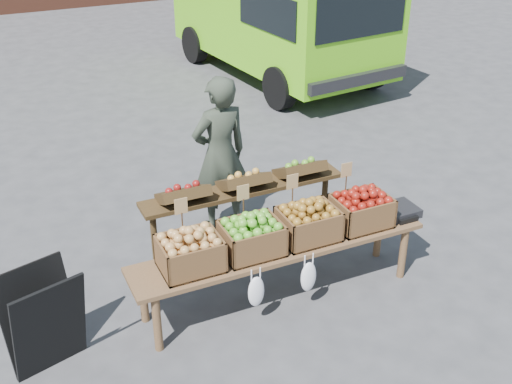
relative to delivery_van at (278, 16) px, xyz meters
name	(u,v)px	position (x,y,z in m)	size (l,w,h in m)	color
ground	(315,301)	(-2.63, -6.02, -1.04)	(80.00, 80.00, 0.00)	#434346
delivery_van	(278,16)	(0.00, 0.00, 0.00)	(2.13, 4.64, 2.08)	#65CE15
vendor	(220,155)	(-2.89, -4.43, -0.20)	(0.61, 0.40, 1.68)	#2F372B
chalkboard_sign	(44,321)	(-4.93, -5.84, -0.60)	(0.57, 0.32, 0.87)	black
back_table	(244,213)	(-2.93, -5.11, -0.52)	(2.10, 0.44, 1.04)	#392813
display_bench	(280,272)	(-2.90, -5.83, -0.75)	(2.70, 0.56, 0.57)	brown
crate_golden_apples	(190,254)	(-3.73, -5.83, -0.33)	(0.50, 0.40, 0.28)	#A28A3C
crate_russet_pears	(251,238)	(-3.18, -5.83, -0.33)	(0.50, 0.40, 0.28)	#439C22
crate_red_apples	(308,224)	(-2.63, -5.83, -0.33)	(0.50, 0.40, 0.28)	#AF7524
crate_green_apples	(361,211)	(-2.08, -5.83, -0.33)	(0.50, 0.40, 0.28)	#6F0003
weighing_scale	(398,211)	(-1.65, -5.83, -0.43)	(0.34, 0.30, 0.08)	black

